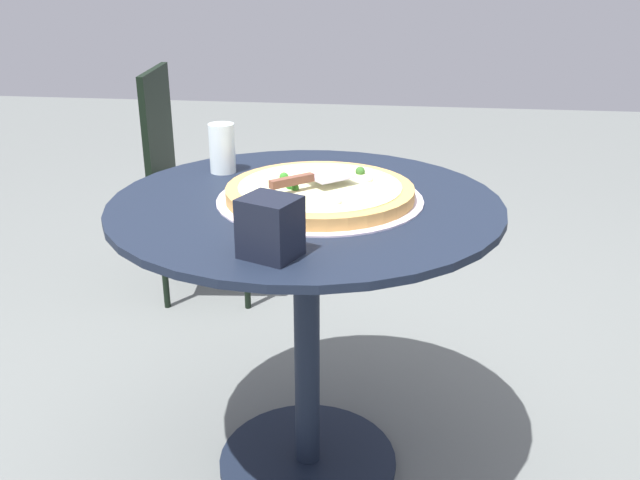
# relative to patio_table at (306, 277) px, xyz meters

# --- Properties ---
(ground_plane) EXTENTS (10.00, 10.00, 0.00)m
(ground_plane) POSITION_rel_patio_table_xyz_m (0.00, 0.00, -0.56)
(ground_plane) COLOR slate
(patio_table) EXTENTS (0.91, 0.91, 0.75)m
(patio_table) POSITION_rel_patio_table_xyz_m (0.00, 0.00, 0.00)
(patio_table) COLOR black
(patio_table) RESTS_ON ground
(pizza_on_tray) EXTENTS (0.48, 0.48, 0.05)m
(pizza_on_tray) POSITION_rel_patio_table_xyz_m (-0.03, -0.01, 0.21)
(pizza_on_tray) COLOR silver
(pizza_on_tray) RESTS_ON patio_table
(pizza_server) EXTENTS (0.19, 0.18, 0.02)m
(pizza_server) POSITION_rel_patio_table_xyz_m (-0.01, 0.02, 0.25)
(pizza_server) COLOR silver
(pizza_server) RESTS_ON pizza_on_tray
(drinking_cup) EXTENTS (0.07, 0.07, 0.13)m
(drinking_cup) POSITION_rel_patio_table_xyz_m (0.25, -0.20, 0.26)
(drinking_cup) COLOR white
(drinking_cup) RESTS_ON patio_table
(napkin_dispenser) EXTENTS (0.13, 0.12, 0.11)m
(napkin_dispenser) POSITION_rel_patio_table_xyz_m (0.02, 0.33, 0.25)
(napkin_dispenser) COLOR black
(napkin_dispenser) RESTS_ON patio_table
(patio_chair_near) EXTENTS (0.42, 0.42, 0.90)m
(patio_chair_near) POSITION_rel_patio_table_xyz_m (0.61, -1.00, -0.04)
(patio_chair_near) COLOR black
(patio_chair_near) RESTS_ON ground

